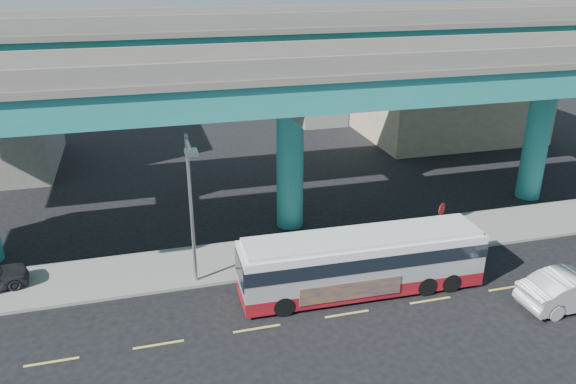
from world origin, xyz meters
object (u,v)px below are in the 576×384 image
object	(u,v)px
transit_bus	(362,261)
street_lamp	(191,192)
stop_sign	(441,215)
sedan	(573,289)

from	to	relation	value
transit_bus	street_lamp	distance (m)	8.26
street_lamp	transit_bus	bearing A→B (deg)	-16.51
stop_sign	street_lamp	bearing A→B (deg)	170.45
sedan	stop_sign	world-z (taller)	stop_sign
transit_bus	stop_sign	world-z (taller)	transit_bus
sedan	stop_sign	distance (m)	7.17
street_lamp	sedan	bearing A→B (deg)	-19.83
street_lamp	stop_sign	bearing A→B (deg)	3.23
transit_bus	street_lamp	bearing A→B (deg)	164.73
transit_bus	sedan	bearing A→B (deg)	-21.31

